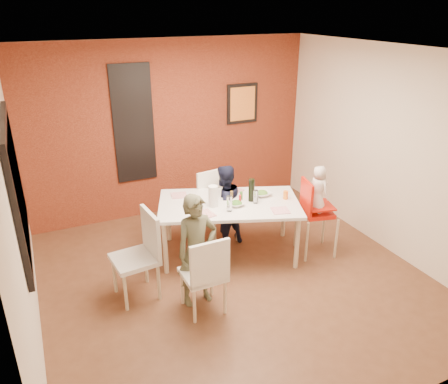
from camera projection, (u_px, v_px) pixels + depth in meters
name	position (u px, v px, depth m)	size (l,w,h in m)	color
ground	(234.00, 278.00, 5.44)	(4.50, 4.50, 0.00)	brown
ceiling	(236.00, 52.00, 4.36)	(4.50, 4.50, 0.02)	white
wall_back	(172.00, 129.00, 6.78)	(4.50, 0.02, 2.70)	beige
wall_front	(377.00, 285.00, 3.02)	(4.50, 0.02, 2.70)	beige
wall_left	(17.00, 214.00, 4.04)	(0.02, 4.50, 2.70)	beige
wall_right	(388.00, 151.00, 5.76)	(0.02, 4.50, 2.70)	beige
brick_accent_wall	(172.00, 129.00, 6.76)	(4.50, 0.02, 2.70)	maroon
picture_window_frame	(16.00, 186.00, 4.14)	(0.05, 1.70, 1.30)	black
picture_window_pane	(18.00, 186.00, 4.15)	(0.02, 1.55, 1.15)	black
glassblock_strip	(134.00, 124.00, 6.46)	(0.55, 0.03, 1.70)	silver
glassblock_surround	(134.00, 124.00, 6.46)	(0.60, 0.03, 1.76)	black
art_print_frame	(242.00, 104.00, 7.08)	(0.54, 0.03, 0.64)	black
art_print_canvas	(243.00, 104.00, 7.07)	(0.44, 0.01, 0.54)	orange
dining_table	(229.00, 207.00, 5.71)	(2.06, 1.58, 0.76)	white
chair_near	(206.00, 272.00, 4.62)	(0.45, 0.45, 0.95)	white
chair_far	(216.00, 202.00, 6.21)	(0.52, 0.52, 0.98)	white
chair_left	(142.00, 251.00, 4.93)	(0.53, 0.53, 1.03)	silver
high_chair	(314.00, 210.00, 5.76)	(0.53, 0.53, 1.06)	red
child_near	(197.00, 251.00, 4.77)	(0.48, 0.31, 1.31)	#52523B
child_far	(224.00, 206.00, 5.99)	(0.57, 0.44, 1.17)	black
toddler	(318.00, 189.00, 5.64)	(0.31, 0.20, 0.63)	white
plate_near_left	(204.00, 214.00, 5.35)	(0.23, 0.23, 0.01)	white
plate_far_mid	(234.00, 190.00, 6.04)	(0.21, 0.21, 0.01)	silver
plate_near_right	(280.00, 210.00, 5.46)	(0.21, 0.21, 0.01)	white
plate_far_left	(179.00, 195.00, 5.89)	(0.21, 0.21, 0.01)	white
salad_bowl_a	(236.00, 204.00, 5.59)	(0.20, 0.20, 0.05)	white
salad_bowl_b	(262.00, 194.00, 5.89)	(0.23, 0.23, 0.06)	white
wine_bottle	(251.00, 190.00, 5.68)	(0.08, 0.08, 0.30)	black
wine_glass_a	(229.00, 204.00, 5.42)	(0.07, 0.07, 0.20)	white
wine_glass_b	(256.00, 197.00, 5.64)	(0.06, 0.06, 0.18)	white
paper_towel_roll	(213.00, 196.00, 5.54)	(0.12, 0.12, 0.28)	white
condiment_red	(240.00, 199.00, 5.63)	(0.03, 0.03, 0.12)	red
condiment_green	(241.00, 197.00, 5.67)	(0.04, 0.04, 0.15)	#367527
condiment_brown	(232.00, 196.00, 5.70)	(0.04, 0.04, 0.14)	brown
sippy_cup	(286.00, 195.00, 5.77)	(0.07, 0.07, 0.11)	orange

